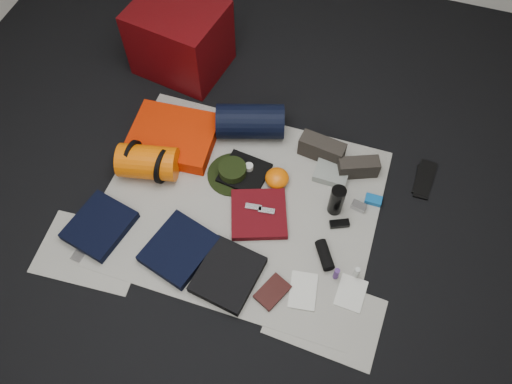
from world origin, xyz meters
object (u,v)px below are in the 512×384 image
(compact_camera, at_px, (359,206))
(stuff_sack, at_px, (148,162))
(navy_duffel, at_px, (250,122))
(water_bottle, at_px, (337,200))
(paperback_book, at_px, (272,292))
(red_cabinet, at_px, (180,39))
(sleeping_pad, at_px, (173,137))

(compact_camera, bearing_deg, stuff_sack, -163.47)
(navy_duffel, xyz_separation_m, compact_camera, (0.78, -0.33, -0.09))
(water_bottle, bearing_deg, navy_duffel, 149.19)
(water_bottle, height_order, paperback_book, water_bottle)
(stuff_sack, height_order, navy_duffel, navy_duffel)
(red_cabinet, relative_size, paperback_book, 3.13)
(sleeping_pad, height_order, navy_duffel, navy_duffel)
(water_bottle, relative_size, paperback_book, 1.17)
(compact_camera, distance_m, paperback_book, 0.74)
(red_cabinet, relative_size, sleeping_pad, 1.10)
(sleeping_pad, height_order, compact_camera, sleeping_pad)
(sleeping_pad, relative_size, stuff_sack, 1.49)
(sleeping_pad, bearing_deg, red_cabinet, 106.72)
(navy_duffel, height_order, water_bottle, navy_duffel)
(stuff_sack, relative_size, paperback_book, 1.91)
(red_cabinet, relative_size, stuff_sack, 1.64)
(red_cabinet, height_order, stuff_sack, red_cabinet)
(navy_duffel, bearing_deg, stuff_sack, -153.09)
(sleeping_pad, distance_m, navy_duffel, 0.50)
(sleeping_pad, relative_size, navy_duffel, 1.24)
(navy_duffel, distance_m, water_bottle, 0.76)
(navy_duffel, distance_m, paperback_book, 1.09)
(navy_duffel, bearing_deg, paperback_book, -82.93)
(red_cabinet, xyz_separation_m, stuff_sack, (0.15, -0.91, -0.13))
(sleeping_pad, bearing_deg, water_bottle, -8.78)
(water_bottle, bearing_deg, stuff_sack, -175.40)
(stuff_sack, bearing_deg, paperback_book, -28.42)
(red_cabinet, relative_size, navy_duffel, 1.36)
(red_cabinet, xyz_separation_m, sleeping_pad, (0.20, -0.65, -0.19))
(stuff_sack, bearing_deg, compact_camera, 6.61)
(navy_duffel, height_order, paperback_book, navy_duffel)
(red_cabinet, distance_m, water_bottle, 1.53)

